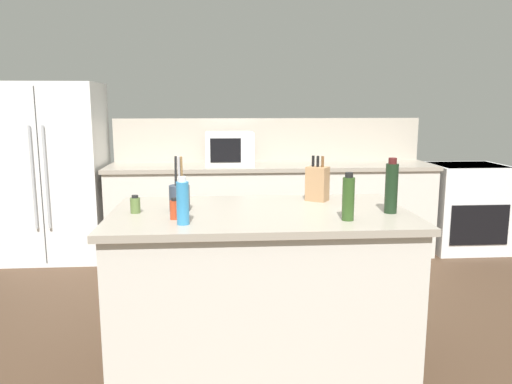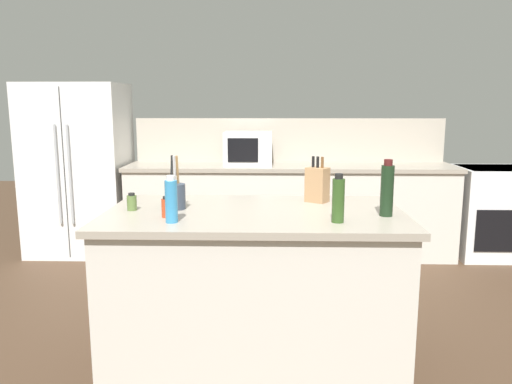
# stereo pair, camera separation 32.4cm
# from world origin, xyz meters

# --- Properties ---
(ground_plane) EXTENTS (14.00, 14.00, 0.00)m
(ground_plane) POSITION_xyz_m (0.00, 0.00, 0.00)
(ground_plane) COLOR #473323
(back_counter_run) EXTENTS (3.33, 0.66, 0.94)m
(back_counter_run) POSITION_xyz_m (0.30, 2.20, 0.47)
(back_counter_run) COLOR beige
(back_counter_run) RESTS_ON ground_plane
(wall_backsplash) EXTENTS (3.29, 0.03, 0.46)m
(wall_backsplash) POSITION_xyz_m (0.30, 2.52, 1.17)
(wall_backsplash) COLOR #B2A899
(wall_backsplash) RESTS_ON back_counter_run
(kitchen_island) EXTENTS (1.73, 0.99, 0.94)m
(kitchen_island) POSITION_xyz_m (0.00, 0.00, 0.47)
(kitchen_island) COLOR beige
(kitchen_island) RESTS_ON ground_plane
(refrigerator) EXTENTS (0.99, 0.75, 1.76)m
(refrigerator) POSITION_xyz_m (-1.90, 2.25, 0.88)
(refrigerator) COLOR white
(refrigerator) RESTS_ON ground_plane
(range_oven) EXTENTS (0.76, 0.65, 0.92)m
(range_oven) POSITION_xyz_m (2.38, 2.20, 0.47)
(range_oven) COLOR white
(range_oven) RESTS_ON ground_plane
(microwave) EXTENTS (0.48, 0.39, 0.33)m
(microwave) POSITION_xyz_m (-0.13, 2.20, 1.11)
(microwave) COLOR white
(microwave) RESTS_ON back_counter_run
(knife_block) EXTENTS (0.16, 0.16, 0.29)m
(knife_block) POSITION_xyz_m (0.39, 0.29, 1.05)
(knife_block) COLOR #A87C54
(knife_block) RESTS_ON kitchen_island
(utensil_crock) EXTENTS (0.12, 0.12, 0.32)m
(utensil_crock) POSITION_xyz_m (-0.47, 0.05, 1.02)
(utensil_crock) COLOR #333D4C
(utensil_crock) RESTS_ON kitchen_island
(spice_jar_paprika) EXTENTS (0.05, 0.05, 0.12)m
(spice_jar_paprika) POSITION_xyz_m (-0.48, -0.17, 0.99)
(spice_jar_paprika) COLOR #B73D1E
(spice_jar_paprika) RESTS_ON kitchen_island
(dish_soap_bottle) EXTENTS (0.07, 0.07, 0.25)m
(dish_soap_bottle) POSITION_xyz_m (-0.43, -0.29, 1.06)
(dish_soap_bottle) COLOR #3384BC
(dish_soap_bottle) RESTS_ON kitchen_island
(wine_bottle) EXTENTS (0.07, 0.07, 0.32)m
(wine_bottle) POSITION_xyz_m (0.74, -0.11, 1.09)
(wine_bottle) COLOR black
(wine_bottle) RESTS_ON kitchen_island
(spice_jar_oregano) EXTENTS (0.06, 0.06, 0.10)m
(spice_jar_oregano) POSITION_xyz_m (-0.72, 0.00, 0.99)
(spice_jar_oregano) COLOR #567038
(spice_jar_oregano) RESTS_ON kitchen_island
(olive_oil_bottle) EXTENTS (0.07, 0.07, 0.26)m
(olive_oil_bottle) POSITION_xyz_m (0.45, -0.27, 1.06)
(olive_oil_bottle) COLOR #2D4C1E
(olive_oil_bottle) RESTS_ON kitchen_island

